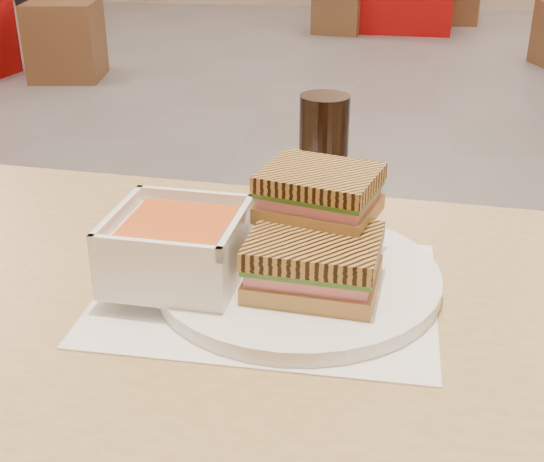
# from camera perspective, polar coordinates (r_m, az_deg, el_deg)

# --- Properties ---
(main_table) EXTENTS (1.26, 0.80, 0.75)m
(main_table) POSITION_cam_1_polar(r_m,az_deg,el_deg) (0.76, 2.93, -15.41)
(main_table) COLOR tan
(main_table) RESTS_ON ground
(tray_liner) EXTENTS (0.35, 0.28, 0.00)m
(tray_liner) POSITION_cam_1_polar(r_m,az_deg,el_deg) (0.75, -0.34, -4.76)
(tray_liner) COLOR white
(tray_liner) RESTS_ON main_table
(plate) EXTENTS (0.30, 0.30, 0.02)m
(plate) POSITION_cam_1_polar(r_m,az_deg,el_deg) (0.76, 2.02, -3.62)
(plate) COLOR white
(plate) RESTS_ON tray_liner
(soup_bowl) EXTENTS (0.14, 0.14, 0.07)m
(soup_bowl) POSITION_cam_1_polar(r_m,az_deg,el_deg) (0.74, -7.39, -1.39)
(soup_bowl) COLOR white
(soup_bowl) RESTS_ON plate
(panini_lower) EXTENTS (0.14, 0.12, 0.06)m
(panini_lower) POSITION_cam_1_polar(r_m,az_deg,el_deg) (0.72, 3.31, -2.48)
(panini_lower) COLOR #AE8348
(panini_lower) RESTS_ON plate
(panini_upper) EXTENTS (0.14, 0.12, 0.05)m
(panini_upper) POSITION_cam_1_polar(r_m,az_deg,el_deg) (0.75, 3.77, 2.98)
(panini_upper) COLOR #AE8348
(panini_upper) RESTS_ON panini_lower
(cola_glass) EXTENTS (0.06, 0.06, 0.14)m
(cola_glass) POSITION_cam_1_polar(r_m,az_deg,el_deg) (0.96, 4.06, 6.55)
(cola_glass) COLOR black
(cola_glass) RESTS_ON main_table
(bg_chair_0r) EXTENTS (0.48, 0.48, 0.48)m
(bg_chair_0r) POSITION_cam_1_polar(r_m,az_deg,el_deg) (4.92, -15.88, 14.19)
(bg_chair_0r) COLOR brown
(bg_chair_0r) RESTS_ON ground
(bg_chair_2l) EXTENTS (0.44, 0.44, 0.43)m
(bg_chair_2l) POSITION_cam_1_polar(r_m,az_deg,el_deg) (6.34, 5.26, 17.19)
(bg_chair_2l) COLOR brown
(bg_chair_2l) RESTS_ON ground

